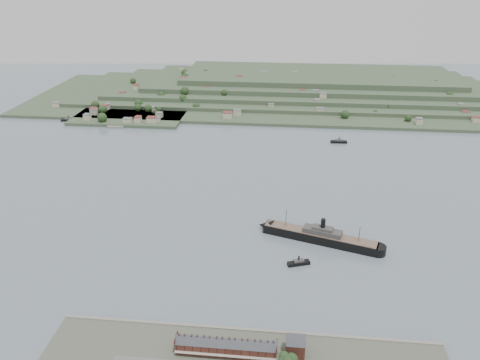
# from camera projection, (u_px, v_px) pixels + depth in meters

# --- Properties ---
(ground) EXTENTS (1400.00, 1400.00, 0.00)m
(ground) POSITION_uv_depth(u_px,v_px,m) (263.00, 210.00, 406.84)
(ground) COLOR slate
(ground) RESTS_ON ground
(terrace_row) EXTENTS (55.60, 9.80, 11.07)m
(terrace_row) POSITION_uv_depth(u_px,v_px,m) (226.00, 346.00, 253.40)
(terrace_row) COLOR #421F17
(terrace_row) RESTS_ON ground
(gabled_building) EXTENTS (10.40, 10.18, 14.09)m
(gabled_building) POSITION_uv_depth(u_px,v_px,m) (296.00, 344.00, 252.91)
(gabled_building) COLOR #421F17
(gabled_building) RESTS_ON ground
(far_peninsula) EXTENTS (760.00, 309.00, 30.00)m
(far_peninsula) POSITION_uv_depth(u_px,v_px,m) (295.00, 88.00, 753.61)
(far_peninsula) COLOR #364E34
(far_peninsula) RESTS_ON ground
(steamship) EXTENTS (97.61, 39.23, 24.03)m
(steamship) POSITION_uv_depth(u_px,v_px,m) (317.00, 236.00, 360.74)
(steamship) COLOR black
(steamship) RESTS_ON ground
(tugboat) EXTENTS (16.71, 9.40, 7.28)m
(tugboat) POSITION_uv_depth(u_px,v_px,m) (299.00, 263.00, 332.96)
(tugboat) COLOR black
(tugboat) RESTS_ON ground
(ferry_west) EXTENTS (20.26, 5.81, 7.58)m
(ferry_west) POSITION_uv_depth(u_px,v_px,m) (69.00, 120.00, 635.26)
(ferry_west) COLOR black
(ferry_west) RESTS_ON ground
(ferry_east) EXTENTS (19.63, 6.15, 7.29)m
(ferry_east) POSITION_uv_depth(u_px,v_px,m) (339.00, 141.00, 558.74)
(ferry_east) COLOR black
(ferry_east) RESTS_ON ground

